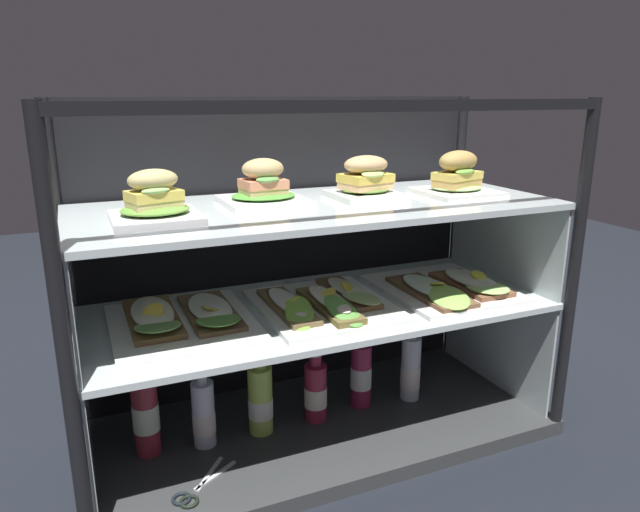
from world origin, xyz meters
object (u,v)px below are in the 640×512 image
object	(u,v)px
open_sandwich_tray_near_left_corner	(449,288)
plated_roll_sandwich_far_left	(263,189)
open_sandwich_tray_far_left	(182,319)
open_sandwich_tray_mid_left	(324,303)
juice_bottle_back_center	(146,414)
kitchen_scissors	(193,493)
juice_bottle_front_fourth	(204,414)
juice_bottle_near_post	(316,391)
plated_roll_sandwich_center	(366,181)
plated_roll_sandwich_mid_right	(155,204)
juice_bottle_back_left	(361,373)
juice_bottle_tucked_behind	(260,398)
juice_bottle_front_left_end	(411,368)
plated_roll_sandwich_right_of_center	(457,178)

from	to	relation	value
open_sandwich_tray_near_left_corner	plated_roll_sandwich_far_left	bearing A→B (deg)	167.92
open_sandwich_tray_far_left	open_sandwich_tray_mid_left	size ratio (longest dim) A/B	1.00
open_sandwich_tray_far_left	open_sandwich_tray_mid_left	world-z (taller)	same
juice_bottle_back_center	open_sandwich_tray_near_left_corner	bearing A→B (deg)	-6.77
open_sandwich_tray_far_left	kitchen_scissors	bearing A→B (deg)	-99.81
open_sandwich_tray_far_left	juice_bottle_front_fourth	world-z (taller)	open_sandwich_tray_far_left
juice_bottle_front_fourth	juice_bottle_near_post	bearing A→B (deg)	-0.35
open_sandwich_tray_mid_left	juice_bottle_back_center	bearing A→B (deg)	170.29
plated_roll_sandwich_far_left	juice_bottle_near_post	world-z (taller)	plated_roll_sandwich_far_left
plated_roll_sandwich_center	open_sandwich_tray_near_left_corner	world-z (taller)	plated_roll_sandwich_center
plated_roll_sandwich_mid_right	kitchen_scissors	size ratio (longest dim) A/B	1.03
juice_bottle_back_left	plated_roll_sandwich_center	bearing A→B (deg)	-111.42
open_sandwich_tray_mid_left	juice_bottle_back_left	bearing A→B (deg)	26.05
juice_bottle_tucked_behind	juice_bottle_back_left	world-z (taller)	same
juice_bottle_front_left_end	kitchen_scissors	world-z (taller)	juice_bottle_front_left_end
plated_roll_sandwich_center	juice_bottle_front_fourth	world-z (taller)	plated_roll_sandwich_center
open_sandwich_tray_mid_left	juice_bottle_front_fourth	size ratio (longest dim) A/B	1.70
open_sandwich_tray_far_left	juice_bottle_front_fourth	distance (m)	0.28
plated_roll_sandwich_right_of_center	juice_bottle_tucked_behind	xyz separation A→B (m)	(-0.56, 0.04, -0.56)
plated_roll_sandwich_center	juice_bottle_front_fourth	bearing A→B (deg)	-179.53
plated_roll_sandwich_center	kitchen_scissors	world-z (taller)	plated_roll_sandwich_center
open_sandwich_tray_mid_left	kitchen_scissors	size ratio (longest dim) A/B	2.09
juice_bottle_near_post	juice_bottle_back_left	world-z (taller)	juice_bottle_back_left
plated_roll_sandwich_center	plated_roll_sandwich_right_of_center	size ratio (longest dim) A/B	0.87
open_sandwich_tray_mid_left	open_sandwich_tray_far_left	bearing A→B (deg)	173.83
open_sandwich_tray_far_left	juice_bottle_tucked_behind	size ratio (longest dim) A/B	1.51
kitchen_scissors	plated_roll_sandwich_right_of_center	bearing A→B (deg)	10.42
plated_roll_sandwich_far_left	open_sandwich_tray_near_left_corner	world-z (taller)	plated_roll_sandwich_far_left
juice_bottle_front_fourth	open_sandwich_tray_near_left_corner	bearing A→B (deg)	-6.25
plated_roll_sandwich_mid_right	open_sandwich_tray_far_left	world-z (taller)	plated_roll_sandwich_mid_right
plated_roll_sandwich_far_left	juice_bottle_front_left_end	bearing A→B (deg)	-4.99
plated_roll_sandwich_center	juice_bottle_near_post	distance (m)	0.59
open_sandwich_tray_near_left_corner	juice_bottle_tucked_behind	xyz separation A→B (m)	(-0.53, 0.07, -0.26)
juice_bottle_near_post	plated_roll_sandwich_center	bearing A→B (deg)	2.22
plated_roll_sandwich_mid_right	plated_roll_sandwich_right_of_center	xyz separation A→B (m)	(0.80, 0.03, 0.01)
kitchen_scissors	open_sandwich_tray_far_left	bearing A→B (deg)	80.19
juice_bottle_front_fourth	juice_bottle_back_left	bearing A→B (deg)	2.17
juice_bottle_front_fourth	plated_roll_sandwich_center	bearing A→B (deg)	0.47
open_sandwich_tray_mid_left	juice_bottle_tucked_behind	xyz separation A→B (m)	(-0.16, 0.05, -0.26)
plated_roll_sandwich_mid_right	juice_bottle_back_left	distance (m)	0.78
open_sandwich_tray_far_left	plated_roll_sandwich_center	bearing A→B (deg)	2.32
plated_roll_sandwich_center	plated_roll_sandwich_right_of_center	bearing A→B (deg)	-10.12
open_sandwich_tray_near_left_corner	juice_bottle_tucked_behind	world-z (taller)	open_sandwich_tray_near_left_corner
plated_roll_sandwich_center	kitchen_scissors	distance (m)	0.86
open_sandwich_tray_mid_left	juice_bottle_front_fourth	distance (m)	0.42
plated_roll_sandwich_far_left	open_sandwich_tray_far_left	distance (m)	0.37
plated_roll_sandwich_far_left	juice_bottle_near_post	distance (m)	0.58
open_sandwich_tray_mid_left	juice_bottle_back_center	world-z (taller)	open_sandwich_tray_mid_left
juice_bottle_near_post	plated_roll_sandwich_far_left	bearing A→B (deg)	165.07
plated_roll_sandwich_right_of_center	open_sandwich_tray_far_left	world-z (taller)	plated_roll_sandwich_right_of_center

